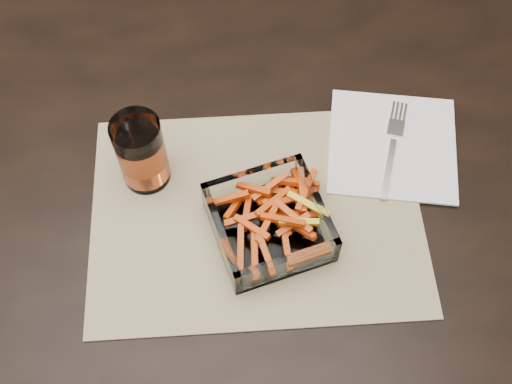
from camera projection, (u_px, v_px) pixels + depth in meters
dining_table at (162, 242)px, 0.95m from camera, size 1.60×0.90×0.75m
placemat at (256, 213)px, 0.88m from camera, size 0.47×0.35×0.00m
glass_bowl at (269, 224)px, 0.84m from camera, size 0.17×0.17×0.06m
tumbler at (142, 154)px, 0.86m from camera, size 0.07×0.07×0.12m
napkin at (392, 145)px, 0.93m from camera, size 0.22×0.22×0.00m
fork at (393, 145)px, 0.92m from camera, size 0.08×0.16×0.00m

